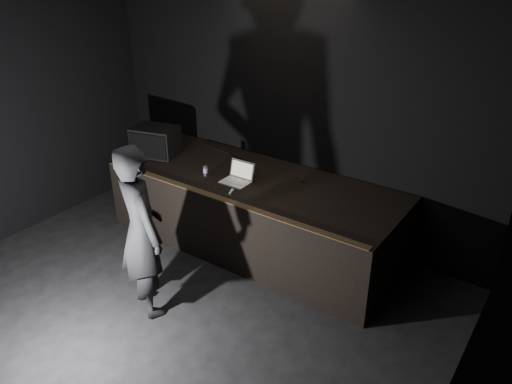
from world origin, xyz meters
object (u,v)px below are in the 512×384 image
Objects in this scene: stage_riser at (254,212)px; beer_can at (206,171)px; laptop at (238,177)px; stage_monitor at (155,141)px; person at (142,231)px.

beer_can is at bearing -153.77° from stage_riser.
stage_riser is 0.61m from laptop.
beer_can is (1.08, -0.16, -0.14)m from stage_monitor.
stage_monitor is 1.55m from laptop.
laptop is 1.63m from person.
laptop is 2.55× the size of beer_can.
stage_riser is 0.87m from beer_can.
stage_riser is 5.52× the size of stage_monitor.
laptop is 0.18× the size of person.
beer_can is (-0.46, -0.11, 0.01)m from laptop.
stage_riser is at bearing 26.23° from beer_can.
laptop is 0.48m from beer_can.
person reaches higher than stage_monitor.
stage_monitor is 5.01× the size of beer_can.
beer_can is 0.07× the size of person.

